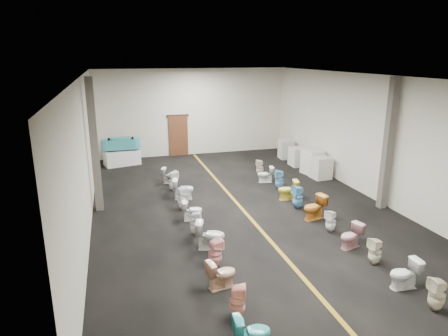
{
  "coord_description": "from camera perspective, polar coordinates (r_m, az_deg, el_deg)",
  "views": [
    {
      "loc": [
        -4.16,
        -12.59,
        5.16
      ],
      "look_at": [
        -0.28,
        1.0,
        1.14
      ],
      "focal_mm": 32.0,
      "sensor_mm": 36.0,
      "label": 1
    }
  ],
  "objects": [
    {
      "name": "column_right",
      "position": [
        14.52,
        22.39,
        3.1
      ],
      "size": [
        0.25,
        0.25,
        4.5
      ],
      "primitive_type": "cube",
      "color": "#59544C",
      "rests_on": "floor"
    },
    {
      "name": "toilet_left_4",
      "position": [
        11.08,
        -1.97,
        -9.57
      ],
      "size": [
        0.9,
        0.7,
        0.81
      ],
      "primitive_type": "imported",
      "rotation": [
        0.0,
        0.0,
        1.22
      ],
      "color": "silver",
      "rests_on": "floor"
    },
    {
      "name": "ceiling",
      "position": [
        13.27,
        2.41,
        13.0
      ],
      "size": [
        16.0,
        16.0,
        0.0
      ],
      "primitive_type": "plane",
      "rotation": [
        3.14,
        0.0,
        0.0
      ],
      "color": "black",
      "rests_on": "ground"
    },
    {
      "name": "toilet_right_1",
      "position": [
        10.25,
        24.4,
        -13.63
      ],
      "size": [
        0.72,
        0.44,
        0.71
      ],
      "primitive_type": "imported",
      "rotation": [
        0.0,
        0.0,
        -1.63
      ],
      "color": "white",
      "rests_on": "floor"
    },
    {
      "name": "toilet_right_6",
      "position": [
        14.11,
        10.51,
        -4.08
      ],
      "size": [
        0.42,
        0.42,
        0.82
      ],
      "primitive_type": "imported",
      "rotation": [
        0.0,
        0.0,
        -1.43
      ],
      "color": "#69B4DF",
      "rests_on": "floor"
    },
    {
      "name": "appliance_crate_c",
      "position": [
        19.52,
        10.61,
        1.61
      ],
      "size": [
        0.78,
        0.78,
        0.88
      ],
      "primitive_type": "cube",
      "rotation": [
        0.0,
        0.0,
        0.0
      ],
      "color": "silver",
      "rests_on": "floor"
    },
    {
      "name": "wall_front",
      "position": [
        6.84,
        24.05,
        -10.81
      ],
      "size": [
        10.0,
        0.0,
        10.0
      ],
      "primitive_type": "plane",
      "rotation": [
        -1.57,
        0.0,
        0.0
      ],
      "color": "beige",
      "rests_on": "ground"
    },
    {
      "name": "toilet_right_5",
      "position": [
        13.3,
        12.8,
        -5.52
      ],
      "size": [
        0.87,
        0.62,
        0.8
      ],
      "primitive_type": "imported",
      "rotation": [
        0.0,
        0.0,
        -1.33
      ],
      "color": "orange",
      "rests_on": "floor"
    },
    {
      "name": "toilet_left_9",
      "position": [
        15.79,
        -7.28,
        -1.83
      ],
      "size": [
        0.45,
        0.44,
        0.79
      ],
      "primitive_type": "imported",
      "rotation": [
        0.0,
        0.0,
        1.85
      ],
      "color": "white",
      "rests_on": "floor"
    },
    {
      "name": "appliance_crate_a",
      "position": [
        17.69,
        13.67,
        0.04
      ],
      "size": [
        0.79,
        0.79,
        0.94
      ],
      "primitive_type": "cube",
      "rotation": [
        0.0,
        0.0,
        0.08
      ],
      "color": "beige",
      "rests_on": "floor"
    },
    {
      "name": "toilet_left_5",
      "position": [
        11.95,
        -4.12,
        -7.87
      ],
      "size": [
        0.43,
        0.43,
        0.72
      ],
      "primitive_type": "imported",
      "rotation": [
        0.0,
        0.0,
        1.16
      ],
      "color": "white",
      "rests_on": "floor"
    },
    {
      "name": "display_table",
      "position": [
        19.95,
        -14.36,
        1.46
      ],
      "size": [
        1.79,
        1.19,
        0.73
      ],
      "primitive_type": "cube",
      "rotation": [
        0.0,
        0.0,
        0.24
      ],
      "color": "white",
      "rests_on": "floor"
    },
    {
      "name": "toilet_right_7",
      "position": [
        14.88,
        9.12,
        -3.11
      ],
      "size": [
        0.8,
        0.55,
        0.75
      ],
      "primitive_type": "imported",
      "rotation": [
        0.0,
        0.0,
        -1.76
      ],
      "color": "yellow",
      "rests_on": "floor"
    },
    {
      "name": "toilet_right_9",
      "position": [
        16.78,
        5.95,
        -0.92
      ],
      "size": [
        0.72,
        0.5,
        0.68
      ],
      "primitive_type": "imported",
      "rotation": [
        0.0,
        0.0,
        -1.76
      ],
      "color": "white",
      "rests_on": "floor"
    },
    {
      "name": "wall_left",
      "position": [
        12.95,
        -19.24,
        1.98
      ],
      "size": [
        0.0,
        16.0,
        16.0
      ],
      "primitive_type": "plane",
      "rotation": [
        1.57,
        0.0,
        1.57
      ],
      "color": "beige",
      "rests_on": "ground"
    },
    {
      "name": "toilet_right_4",
      "position": [
        12.52,
        15.01,
        -7.34
      ],
      "size": [
        0.42,
        0.41,
        0.69
      ],
      "primitive_type": "imported",
      "rotation": [
        0.0,
        0.0,
        -1.14
      ],
      "color": "white",
      "rests_on": "floor"
    },
    {
      "name": "column_left",
      "position": [
        13.91,
        -18.03,
        3.0
      ],
      "size": [
        0.25,
        0.25,
        4.5
      ],
      "primitive_type": "cube",
      "color": "#59544C",
      "rests_on": "floor"
    },
    {
      "name": "aisle_stripe",
      "position": [
        14.23,
        2.2,
        -5.4
      ],
      "size": [
        0.12,
        15.6,
        0.01
      ],
      "primitive_type": "cube",
      "color": "#967015",
      "rests_on": "floor"
    },
    {
      "name": "toilet_right_2",
      "position": [
        11.03,
        20.78,
        -11.06
      ],
      "size": [
        0.37,
        0.37,
        0.72
      ],
      "primitive_type": "imported",
      "rotation": [
        0.0,
        0.0,
        -1.42
      ],
      "color": "#EDE5C5",
      "rests_on": "floor"
    },
    {
      "name": "toilet_right_10",
      "position": [
        17.71,
        5.15,
        0.06
      ],
      "size": [
        0.38,
        0.37,
        0.71
      ],
      "primitive_type": "imported",
      "rotation": [
        0.0,
        0.0,
        -1.75
      ],
      "color": "beige",
      "rests_on": "floor"
    },
    {
      "name": "back_door",
      "position": [
        21.2,
        -6.54,
        4.59
      ],
      "size": [
        1.0,
        0.1,
        2.1
      ],
      "primitive_type": "cube",
      "color": "#562D19",
      "rests_on": "floor"
    },
    {
      "name": "toilet_left_0",
      "position": [
        7.78,
        4.02,
        -22.41
      ],
      "size": [
        0.71,
        0.44,
        0.7
      ],
      "primitive_type": "imported",
      "rotation": [
        0.0,
        0.0,
        1.49
      ],
      "color": "#33B5B3",
      "rests_on": "floor"
    },
    {
      "name": "toilet_right_8",
      "position": [
        15.93,
        7.95,
        -1.67
      ],
      "size": [
        0.44,
        0.43,
        0.8
      ],
      "primitive_type": "imported",
      "rotation": [
        0.0,
        0.0,
        -1.79
      ],
      "color": "#6CAAD1",
      "rests_on": "floor"
    },
    {
      "name": "toilet_right_0",
      "position": [
        9.75,
        28.15,
        -15.62
      ],
      "size": [
        0.36,
        0.35,
        0.74
      ],
      "primitive_type": "imported",
      "rotation": [
        0.0,
        0.0,
        -1.62
      ],
      "color": "beige",
      "rests_on": "floor"
    },
    {
      "name": "toilet_left_7",
      "position": [
        13.84,
        -5.88,
        -4.3
      ],
      "size": [
        0.38,
        0.37,
        0.82
      ],
      "primitive_type": "imported",
      "rotation": [
        0.0,
        0.0,
        1.57
      ],
      "color": "white",
      "rests_on": "floor"
    },
    {
      "name": "floor",
      "position": [
        14.23,
        2.2,
        -5.41
      ],
      "size": [
        16.0,
        16.0,
        0.0
      ],
      "primitive_type": "plane",
      "color": "black",
      "rests_on": "ground"
    },
    {
      "name": "wall_back",
      "position": [
        21.2,
        -4.51,
        7.94
      ],
      "size": [
        10.0,
        0.0,
        10.0
      ],
      "primitive_type": "plane",
      "rotation": [
        1.57,
        0.0,
        0.0
      ],
      "color": "beige",
      "rests_on": "ground"
    },
    {
      "name": "toilet_left_3",
      "position": [
        10.21,
        -1.26,
        -12.08
      ],
      "size": [
        0.43,
        0.42,
        0.76
      ],
      "primitive_type": "imported",
      "rotation": [
        0.0,
        0.0,
        1.84
      ],
      "color": "#F2A7A1",
      "rests_on": "floor"
    },
    {
      "name": "wall_right",
      "position": [
        15.84,
        19.81,
        4.34
      ],
      "size": [
        0.0,
        16.0,
        16.0
      ],
      "primitive_type": "plane",
      "rotation": [
        1.57,
        0.0,
        -1.57
      ],
      "color": "beige",
      "rests_on": "ground"
    },
    {
      "name": "toilet_left_10",
      "position": [
        16.69,
        -7.73,
        -1.09
      ],
      "size": [
        0.75,
        0.6,
        0.67
      ],
      "primitive_type": "imported",
      "rotation": [
        0.0,
        0.0,
        1.19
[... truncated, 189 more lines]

